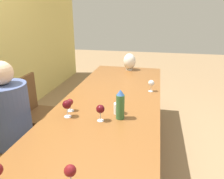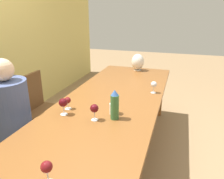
{
  "view_description": "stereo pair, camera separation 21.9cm",
  "coord_description": "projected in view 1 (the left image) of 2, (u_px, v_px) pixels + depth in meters",
  "views": [
    {
      "loc": [
        -1.88,
        -0.42,
        1.59
      ],
      "look_at": [
        0.15,
        0.0,
        0.83
      ],
      "focal_mm": 35.0,
      "sensor_mm": 36.0,
      "label": 1
    },
    {
      "loc": [
        -1.83,
        -0.64,
        1.59
      ],
      "look_at": [
        0.15,
        0.0,
        0.83
      ],
      "focal_mm": 35.0,
      "sensor_mm": 36.0,
      "label": 2
    }
  ],
  "objects": [
    {
      "name": "wine_glass_1",
      "position": [
        70.0,
        172.0,
        1.08
      ],
      "size": [
        0.06,
        0.06,
        0.14
      ],
      "color": "silver",
      "rests_on": "dining_table"
    },
    {
      "name": "wine_glass_2",
      "position": [
        100.0,
        109.0,
        1.77
      ],
      "size": [
        0.07,
        0.07,
        0.14
      ],
      "color": "silver",
      "rests_on": "dining_table"
    },
    {
      "name": "chair_near",
      "position": [
        6.0,
        138.0,
        1.98
      ],
      "size": [
        0.44,
        0.44,
        0.9
      ],
      "color": "brown",
      "rests_on": "ground_plane"
    },
    {
      "name": "wine_glass_3",
      "position": [
        70.0,
        103.0,
        1.95
      ],
      "size": [
        0.06,
        0.06,
        0.12
      ],
      "color": "silver",
      "rests_on": "dining_table"
    },
    {
      "name": "dining_table",
      "position": [
        109.0,
        110.0,
        2.13
      ],
      "size": [
        3.02,
        0.98,
        0.73
      ],
      "color": "brown",
      "rests_on": "ground_plane"
    },
    {
      "name": "wine_glass_0",
      "position": [
        67.0,
        105.0,
        1.83
      ],
      "size": [
        0.08,
        0.08,
        0.15
      ],
      "color": "silver",
      "rests_on": "dining_table"
    },
    {
      "name": "person_near",
      "position": [
        12.0,
        125.0,
        1.91
      ],
      "size": [
        0.37,
        0.37,
        1.21
      ],
      "color": "#2D2D38",
      "rests_on": "ground_plane"
    },
    {
      "name": "chair_far",
      "position": [
        38.0,
        111.0,
        2.49
      ],
      "size": [
        0.44,
        0.44,
        0.9
      ],
      "color": "brown",
      "rests_on": "ground_plane"
    },
    {
      "name": "water_tumbler",
      "position": [
        118.0,
        108.0,
        1.91
      ],
      "size": [
        0.08,
        0.08,
        0.1
      ],
      "color": "silver",
      "rests_on": "dining_table"
    },
    {
      "name": "ground_plane",
      "position": [
        109.0,
        166.0,
        2.36
      ],
      "size": [
        14.0,
        14.0,
        0.0
      ],
      "primitive_type": "plane",
      "color": "#937551"
    },
    {
      "name": "vase",
      "position": [
        129.0,
        61.0,
        3.29
      ],
      "size": [
        0.19,
        0.19,
        0.25
      ],
      "color": "silver",
      "rests_on": "dining_table"
    },
    {
      "name": "wine_glass_5",
      "position": [
        151.0,
        83.0,
        2.42
      ],
      "size": [
        0.07,
        0.07,
        0.13
      ],
      "color": "silver",
      "rests_on": "dining_table"
    },
    {
      "name": "water_bottle",
      "position": [
        120.0,
        105.0,
        1.8
      ],
      "size": [
        0.07,
        0.07,
        0.26
      ],
      "color": "#336638",
      "rests_on": "dining_table"
    }
  ]
}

